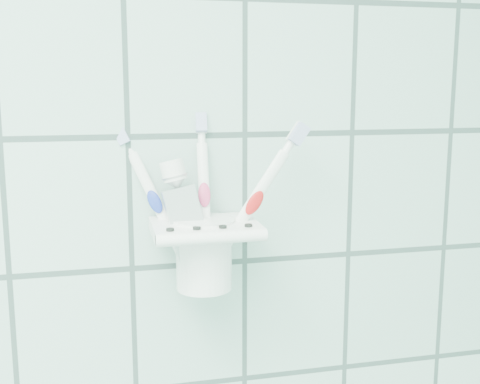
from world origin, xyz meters
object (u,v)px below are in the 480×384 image
object	(u,v)px
holder_bracket	(205,229)
toothbrush_orange	(200,190)
toothpaste_tube	(201,212)
toothbrush_blue	(207,198)
cup	(204,250)
toothbrush_pink	(194,196)

from	to	relation	value
holder_bracket	toothbrush_orange	xyz separation A→B (m)	(-0.01, -0.01, 0.05)
toothbrush_orange	toothpaste_tube	distance (m)	0.03
holder_bracket	toothbrush_blue	world-z (taller)	toothbrush_blue
toothbrush_blue	toothbrush_orange	bearing A→B (deg)	154.02
cup	toothbrush_pink	distance (m)	0.07
toothbrush_pink	holder_bracket	bearing A→B (deg)	-5.25
holder_bracket	toothbrush_orange	distance (m)	0.05
toothbrush_pink	toothbrush_blue	size ratio (longest dim) A/B	0.99
toothbrush_pink	toothpaste_tube	bearing A→B (deg)	-45.50
holder_bracket	toothpaste_tube	distance (m)	0.02
toothbrush_pink	toothbrush_orange	size ratio (longest dim) A/B	0.95
holder_bracket	toothbrush_blue	distance (m)	0.04
cup	toothpaste_tube	size ratio (longest dim) A/B	0.53
toothbrush_pink	toothbrush_blue	world-z (taller)	toothbrush_pink
holder_bracket	toothbrush_pink	bearing A→B (deg)	162.24
toothbrush_blue	toothpaste_tube	xyz separation A→B (m)	(-0.01, 0.01, -0.02)
holder_bracket	toothbrush_pink	distance (m)	0.04
toothbrush_blue	toothbrush_orange	world-z (taller)	toothbrush_orange
cup	toothbrush_pink	bearing A→B (deg)	-179.61
toothbrush_blue	toothbrush_orange	size ratio (longest dim) A/B	0.96
holder_bracket	cup	world-z (taller)	same
cup	toothbrush_blue	xyz separation A→B (m)	(0.00, -0.02, 0.07)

